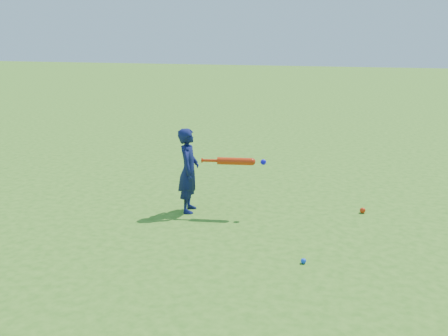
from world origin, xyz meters
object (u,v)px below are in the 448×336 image
ground_ball_blue (303,261)px  bat_swing (238,161)px  child (189,171)px  ground_ball_red (363,210)px

ground_ball_blue → bat_swing: 1.88m
ground_ball_blue → child: bearing=146.7°
child → ground_ball_blue: (1.84, -1.21, -0.57)m
ground_ball_blue → bat_swing: bat_swing is taller
ground_ball_red → ground_ball_blue: ground_ball_red is taller
ground_ball_blue → bat_swing: (-1.15, 1.30, 0.74)m
ground_ball_blue → bat_swing: bearing=131.7°
child → ground_ball_red: child is taller
child → ground_ball_red: 2.52m
child → bat_swing: 0.72m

